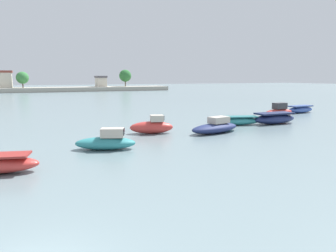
{
  "coord_description": "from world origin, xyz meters",
  "views": [
    {
      "loc": [
        0.63,
        -7.89,
        5.0
      ],
      "look_at": [
        11.46,
        17.34,
        0.7
      ],
      "focal_mm": 33.75,
      "sensor_mm": 36.0,
      "label": 1
    }
  ],
  "objects_px": {
    "moored_boat_6": "(238,121)",
    "moored_boat_9": "(300,109)",
    "moored_boat_7": "(274,118)",
    "moored_boat_4": "(152,126)",
    "moored_boat_5": "(215,127)",
    "moored_boat_3": "(106,142)",
    "moored_boat_8": "(279,111)"
  },
  "relations": [
    {
      "from": "moored_boat_5",
      "to": "moored_boat_7",
      "type": "distance_m",
      "value": 9.02
    },
    {
      "from": "moored_boat_8",
      "to": "moored_boat_9",
      "type": "relative_size",
      "value": 0.92
    },
    {
      "from": "moored_boat_7",
      "to": "moored_boat_8",
      "type": "distance_m",
      "value": 8.45
    },
    {
      "from": "moored_boat_7",
      "to": "moored_boat_9",
      "type": "distance_m",
      "value": 12.54
    },
    {
      "from": "moored_boat_3",
      "to": "moored_boat_8",
      "type": "bearing_deg",
      "value": 43.31
    },
    {
      "from": "moored_boat_9",
      "to": "moored_boat_8",
      "type": "bearing_deg",
      "value": -176.36
    },
    {
      "from": "moored_boat_5",
      "to": "moored_boat_6",
      "type": "bearing_deg",
      "value": 19.56
    },
    {
      "from": "moored_boat_3",
      "to": "moored_boat_9",
      "type": "distance_m",
      "value": 31.99
    },
    {
      "from": "moored_boat_4",
      "to": "moored_boat_8",
      "type": "bearing_deg",
      "value": 32.85
    },
    {
      "from": "moored_boat_3",
      "to": "moored_boat_7",
      "type": "distance_m",
      "value": 19.82
    },
    {
      "from": "moored_boat_6",
      "to": "moored_boat_5",
      "type": "bearing_deg",
      "value": -132.49
    },
    {
      "from": "moored_boat_3",
      "to": "moored_boat_8",
      "type": "height_order",
      "value": "moored_boat_8"
    },
    {
      "from": "moored_boat_7",
      "to": "moored_boat_8",
      "type": "xyz_separation_m",
      "value": [
        6.07,
        5.88,
        -0.0
      ]
    },
    {
      "from": "moored_boat_8",
      "to": "moored_boat_9",
      "type": "bearing_deg",
      "value": 7.15
    },
    {
      "from": "moored_boat_4",
      "to": "moored_boat_9",
      "type": "xyz_separation_m",
      "value": [
        24.72,
        7.04,
        -0.14
      ]
    },
    {
      "from": "moored_boat_4",
      "to": "moored_boat_7",
      "type": "height_order",
      "value": "moored_boat_4"
    },
    {
      "from": "moored_boat_6",
      "to": "moored_boat_9",
      "type": "xyz_separation_m",
      "value": [
        14.74,
        5.86,
        0.05
      ]
    },
    {
      "from": "moored_boat_5",
      "to": "moored_boat_9",
      "type": "distance_m",
      "value": 21.31
    },
    {
      "from": "moored_boat_3",
      "to": "moored_boat_9",
      "type": "bearing_deg",
      "value": 41.43
    },
    {
      "from": "moored_boat_4",
      "to": "moored_boat_6",
      "type": "bearing_deg",
      "value": 22.4
    },
    {
      "from": "moored_boat_5",
      "to": "moored_boat_7",
      "type": "xyz_separation_m",
      "value": [
        8.74,
        2.27,
        0.06
      ]
    },
    {
      "from": "moored_boat_5",
      "to": "moored_boat_6",
      "type": "height_order",
      "value": "moored_boat_5"
    },
    {
      "from": "moored_boat_6",
      "to": "moored_boat_9",
      "type": "distance_m",
      "value": 15.87
    },
    {
      "from": "moored_boat_6",
      "to": "moored_boat_7",
      "type": "relative_size",
      "value": 1.0
    },
    {
      "from": "moored_boat_8",
      "to": "moored_boat_7",
      "type": "bearing_deg",
      "value": -138.79
    },
    {
      "from": "moored_boat_7",
      "to": "moored_boat_8",
      "type": "relative_size",
      "value": 1.21
    },
    {
      "from": "moored_boat_4",
      "to": "moored_boat_5",
      "type": "bearing_deg",
      "value": -3.9
    },
    {
      "from": "moored_boat_9",
      "to": "moored_boat_4",
      "type": "bearing_deg",
      "value": -170.5
    },
    {
      "from": "moored_boat_5",
      "to": "moored_boat_9",
      "type": "relative_size",
      "value": 1.19
    },
    {
      "from": "moored_boat_9",
      "to": "moored_boat_6",
      "type": "bearing_deg",
      "value": -164.71
    },
    {
      "from": "moored_boat_7",
      "to": "moored_boat_9",
      "type": "relative_size",
      "value": 1.11
    },
    {
      "from": "moored_boat_6",
      "to": "moored_boat_7",
      "type": "distance_m",
      "value": 4.22
    }
  ]
}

